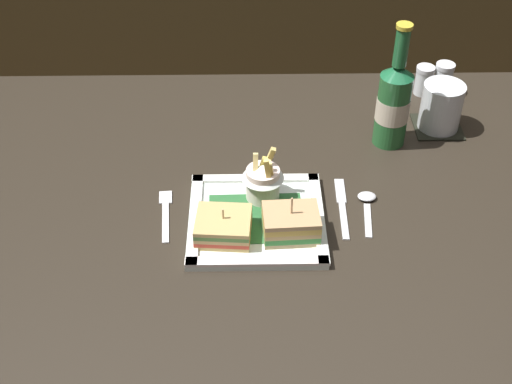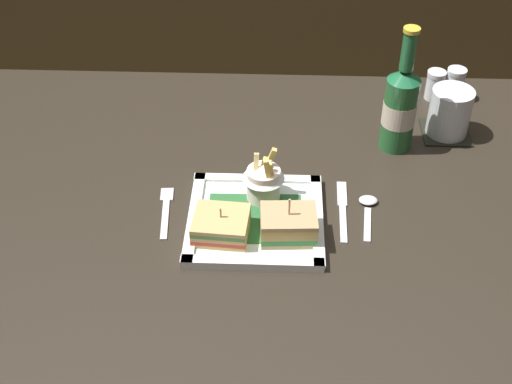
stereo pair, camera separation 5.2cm
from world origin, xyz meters
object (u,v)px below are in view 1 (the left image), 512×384
(sandwich_half_right, at_px, (291,224))
(water_glass, at_px, (441,109))
(pepper_shaker, at_px, (443,80))
(dining_table, at_px, (255,246))
(square_plate, at_px, (257,220))
(fork, at_px, (166,212))
(knife, at_px, (342,205))
(sandwich_half_left, at_px, (223,227))
(spoon, at_px, (367,202))
(fries_cup, at_px, (263,178))
(salt_shaker, at_px, (424,82))
(beer_bottle, at_px, (393,102))

(sandwich_half_right, distance_m, water_glass, 0.48)
(sandwich_half_right, relative_size, pepper_shaker, 1.35)
(dining_table, xyz_separation_m, square_plate, (0.00, -0.08, 0.14))
(fork, relative_size, pepper_shaker, 1.91)
(knife, bearing_deg, dining_table, 168.54)
(sandwich_half_left, relative_size, water_glass, 1.01)
(dining_table, xyz_separation_m, sandwich_half_left, (-0.06, -0.12, 0.16))
(spoon, bearing_deg, fork, -177.10)
(square_plate, xyz_separation_m, fork, (-0.17, 0.03, -0.01))
(dining_table, bearing_deg, knife, -11.46)
(fries_cup, bearing_deg, square_plate, -101.88)
(dining_table, height_order, spoon, spoon)
(sandwich_half_right, relative_size, spoon, 0.82)
(sandwich_half_right, relative_size, fork, 0.71)
(fork, bearing_deg, sandwich_half_right, -17.33)
(water_glass, height_order, fork, water_glass)
(spoon, bearing_deg, salt_shaker, 65.22)
(dining_table, height_order, pepper_shaker, pepper_shaker)
(water_glass, xyz_separation_m, salt_shaker, (-0.01, 0.14, -0.02))
(salt_shaker, bearing_deg, fries_cup, -134.73)
(fries_cup, xyz_separation_m, salt_shaker, (0.37, 0.38, -0.03))
(spoon, bearing_deg, pepper_shaker, 60.16)
(sandwich_half_right, bearing_deg, beer_bottle, 52.92)
(dining_table, bearing_deg, fork, -163.80)
(dining_table, xyz_separation_m, pepper_shaker, (0.43, 0.36, 0.17))
(square_plate, distance_m, knife, 0.17)
(dining_table, relative_size, salt_shaker, 19.52)
(dining_table, distance_m, pepper_shaker, 0.59)
(sandwich_half_left, distance_m, beer_bottle, 0.45)
(knife, relative_size, pepper_shaker, 2.28)
(pepper_shaker, bearing_deg, knife, -124.55)
(sandwich_half_left, distance_m, pepper_shaker, 0.68)
(beer_bottle, height_order, knife, beer_bottle)
(beer_bottle, xyz_separation_m, water_glass, (0.11, 0.05, -0.05))
(knife, bearing_deg, sandwich_half_left, -158.48)
(knife, bearing_deg, spoon, 4.18)
(sandwich_half_right, height_order, fork, sandwich_half_right)
(dining_table, height_order, sandwich_half_right, sandwich_half_right)
(square_plate, xyz_separation_m, spoon, (0.21, 0.05, -0.00))
(square_plate, bearing_deg, knife, 15.34)
(water_glass, bearing_deg, dining_table, -150.79)
(sandwich_half_left, bearing_deg, dining_table, 64.31)
(square_plate, relative_size, sandwich_half_left, 2.40)
(knife, height_order, salt_shaker, salt_shaker)
(fries_cup, distance_m, pepper_shaker, 0.56)
(pepper_shaker, bearing_deg, water_glass, -105.15)
(square_plate, bearing_deg, fork, 170.42)
(fork, xyz_separation_m, spoon, (0.37, 0.02, 0.00))
(fork, height_order, spoon, spoon)
(dining_table, distance_m, spoon, 0.25)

